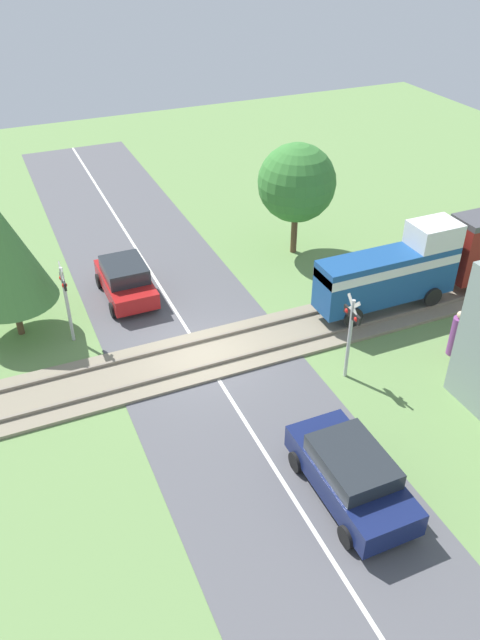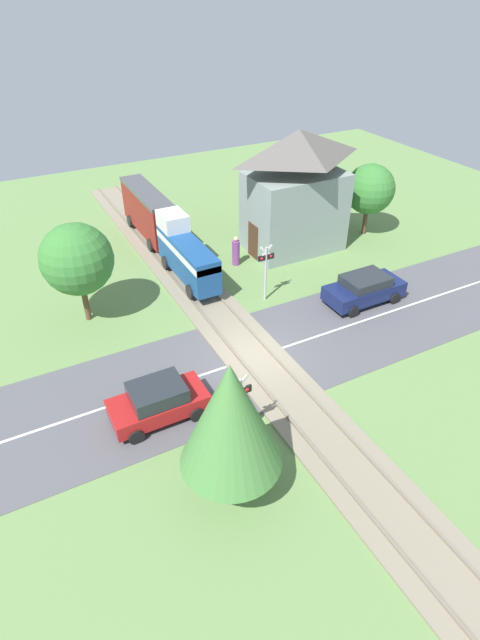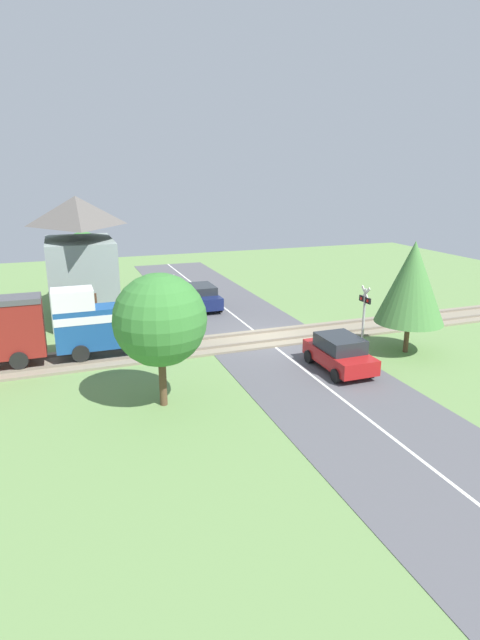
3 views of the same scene
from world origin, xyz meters
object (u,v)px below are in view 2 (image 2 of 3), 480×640
object	(u,v)px
car_far_side	(364,288)
train	(164,229)
car_near_crossing	(158,401)
station_building	(295,193)
crossing_signal_east_approach	(266,266)
crossing_signal_west_approach	(240,402)
pedestrian_by_station	(236,252)

from	to	relation	value
car_far_side	train	bearing A→B (deg)	127.43
car_near_crossing	station_building	size ratio (longest dim) A/B	0.52
car_far_side	crossing_signal_east_approach	xyz separation A→B (m)	(-4.40, 2.57, 1.20)
crossing_signal_west_approach	crossing_signal_east_approach	xyz separation A→B (m)	(5.71, 8.03, 0.00)
crossing_signal_west_approach	car_far_side	bearing A→B (deg)	28.34
car_near_crossing	car_far_side	world-z (taller)	car_near_crossing
train	pedestrian_by_station	world-z (taller)	train
car_near_crossing	crossing_signal_west_approach	size ratio (longest dim) A/B	1.18
crossing_signal_west_approach	pedestrian_by_station	distance (m)	13.69
station_building	crossing_signal_east_approach	bearing A→B (deg)	-135.39
crossing_signal_east_approach	station_building	xyz separation A→B (m)	(4.59, 4.52, 1.48)
pedestrian_by_station	train	bearing A→B (deg)	140.06
car_far_side	car_near_crossing	bearing A→B (deg)	-166.75
train	car_far_side	xyz separation A→B (m)	(7.25, -9.48, -1.06)
car_near_crossing	station_building	world-z (taller)	station_building
train	car_far_side	world-z (taller)	train
train	car_far_side	size ratio (longest dim) A/B	2.97
train	station_building	xyz separation A→B (m)	(7.44, -2.38, 1.63)
crossing_signal_west_approach	train	bearing A→B (deg)	79.17
train	crossing_signal_east_approach	distance (m)	7.47
car_far_side	pedestrian_by_station	xyz separation A→B (m)	(-3.95, 6.72, 0.01)
station_building	pedestrian_by_station	xyz separation A→B (m)	(-4.14, -0.38, -2.68)
train	car_near_crossing	bearing A→B (deg)	-111.94
car_far_side	station_building	xyz separation A→B (m)	(0.19, 7.10, 2.69)
station_building	pedestrian_by_station	bearing A→B (deg)	-174.72
car_near_crossing	station_building	distance (m)	16.16
car_near_crossing	train	bearing A→B (deg)	68.06
car_near_crossing	pedestrian_by_station	world-z (taller)	pedestrian_by_station
station_building	pedestrian_by_station	size ratio (longest dim) A/B	4.01
pedestrian_by_station	crossing_signal_east_approach	bearing A→B (deg)	-96.10
car_far_side	pedestrian_by_station	size ratio (longest dim) A/B	2.33
car_far_side	crossing_signal_west_approach	distance (m)	11.55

